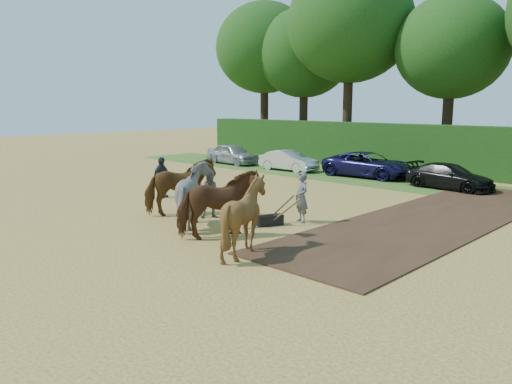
{
  "coord_description": "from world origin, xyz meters",
  "views": [
    {
      "loc": [
        9.42,
        -10.79,
        4.25
      ],
      "look_at": [
        -1.82,
        0.76,
        1.4
      ],
      "focal_mm": 35.0,
      "sensor_mm": 36.0,
      "label": 1
    }
  ],
  "objects_px": {
    "spectator_near": "(211,194)",
    "spectator_far": "(161,177)",
    "plough_team": "(210,200)",
    "parked_cars": "(449,175)"
  },
  "relations": [
    {
      "from": "spectator_near",
      "to": "spectator_far",
      "type": "bearing_deg",
      "value": 113.51
    },
    {
      "from": "plough_team",
      "to": "spectator_far",
      "type": "bearing_deg",
      "value": 158.33
    },
    {
      "from": "spectator_far",
      "to": "plough_team",
      "type": "distance_m",
      "value": 6.84
    },
    {
      "from": "spectator_near",
      "to": "plough_team",
      "type": "height_order",
      "value": "plough_team"
    },
    {
      "from": "spectator_near",
      "to": "plough_team",
      "type": "xyz_separation_m",
      "value": [
        1.52,
        -1.38,
        0.19
      ]
    },
    {
      "from": "plough_team",
      "to": "parked_cars",
      "type": "height_order",
      "value": "plough_team"
    },
    {
      "from": "plough_team",
      "to": "parked_cars",
      "type": "relative_size",
      "value": 0.21
    },
    {
      "from": "spectator_far",
      "to": "parked_cars",
      "type": "height_order",
      "value": "spectator_far"
    },
    {
      "from": "spectator_near",
      "to": "plough_team",
      "type": "bearing_deg",
      "value": -95.31
    },
    {
      "from": "spectator_far",
      "to": "parked_cars",
      "type": "distance_m",
      "value": 14.36
    }
  ]
}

